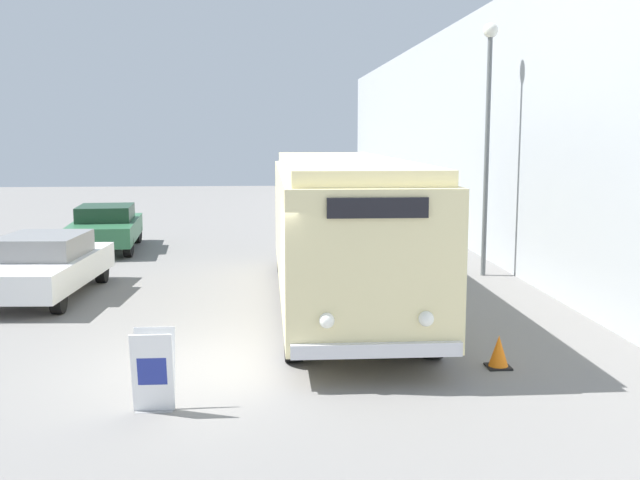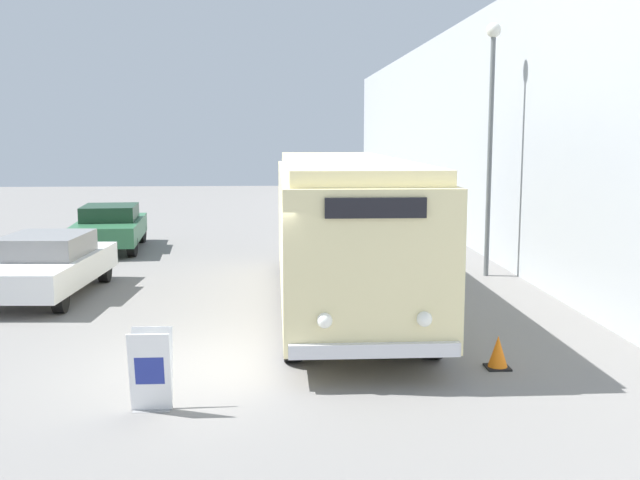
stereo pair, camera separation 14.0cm
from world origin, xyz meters
TOP-DOWN VIEW (x-y plane):
  - ground_plane at (0.00, 0.00)m, footprint 80.00×80.00m
  - building_wall_right at (7.20, 10.00)m, footprint 0.30×60.00m
  - vintage_bus at (2.33, 4.14)m, footprint 2.53×10.55m
  - sign_board at (-0.65, -1.68)m, footprint 0.53×0.40m
  - streetlamp at (6.27, 7.16)m, footprint 0.36×0.36m
  - parked_car_near at (-4.07, 5.40)m, footprint 2.20×4.63m
  - parked_car_mid at (-4.10, 12.02)m, footprint 2.20×4.41m
  - traffic_cone at (4.34, -0.25)m, footprint 0.36×0.36m

SIDE VIEW (x-z plane):
  - ground_plane at x=0.00m, z-range 0.00..0.00m
  - traffic_cone at x=4.34m, z-range -0.01..0.50m
  - sign_board at x=-0.65m, z-range -0.02..1.05m
  - parked_car_near at x=-4.07m, z-range 0.02..1.38m
  - parked_car_mid at x=-4.10m, z-range 0.03..1.40m
  - vintage_bus at x=2.33m, z-range 0.20..3.24m
  - building_wall_right at x=7.20m, z-range 0.00..7.15m
  - streetlamp at x=6.27m, z-range 0.94..7.14m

